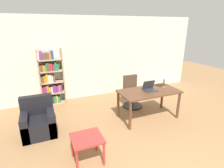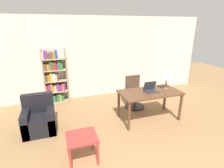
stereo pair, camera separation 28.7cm
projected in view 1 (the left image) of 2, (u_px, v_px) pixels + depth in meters
name	position (u px, v px, depth m)	size (l,w,h in m)	color
wall_back	(93.00, 58.00, 5.91)	(8.00, 0.06, 2.70)	silver
desk	(149.00, 94.00, 4.60)	(1.58, 0.81, 0.77)	brown
laptop	(150.00, 88.00, 4.59)	(0.34, 0.25, 0.25)	#2D2D33
table_lamp	(165.00, 75.00, 4.70)	(0.33, 0.33, 0.46)	olive
office_chair	(132.00, 93.00, 5.38)	(0.59, 0.59, 0.96)	black
side_table_blue	(87.00, 141.00, 3.13)	(0.55, 0.51, 0.51)	#B2332D
armchair	(39.00, 122.00, 4.01)	(0.71, 0.68, 0.86)	black
bookshelf	(50.00, 79.00, 5.39)	(0.73, 0.28, 1.76)	tan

